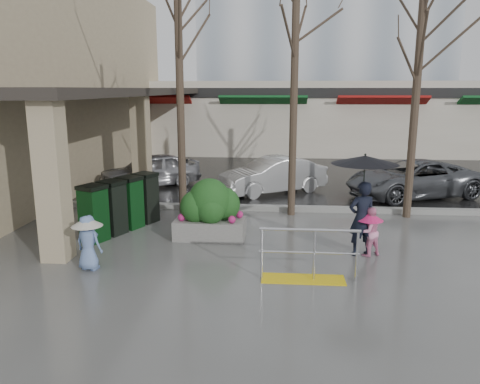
# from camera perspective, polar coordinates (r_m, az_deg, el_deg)

# --- Properties ---
(ground) EXTENTS (120.00, 120.00, 0.00)m
(ground) POSITION_cam_1_polar(r_m,az_deg,el_deg) (10.38, 0.09, -7.81)
(ground) COLOR #51514F
(ground) RESTS_ON ground
(street_asphalt) EXTENTS (120.00, 36.00, 0.01)m
(street_asphalt) POSITION_cam_1_polar(r_m,az_deg,el_deg) (31.92, 3.18, 5.98)
(street_asphalt) COLOR black
(street_asphalt) RESTS_ON ground
(curb) EXTENTS (120.00, 0.30, 0.15)m
(curb) POSITION_cam_1_polar(r_m,az_deg,el_deg) (14.17, 1.35, -1.93)
(curb) COLOR gray
(curb) RESTS_ON ground
(near_building) EXTENTS (6.00, 18.00, 8.00)m
(near_building) POSITION_cam_1_polar(r_m,az_deg,el_deg) (20.22, -24.93, 12.48)
(near_building) COLOR tan
(near_building) RESTS_ON ground
(canopy_slab) EXTENTS (2.80, 18.00, 0.25)m
(canopy_slab) POSITION_cam_1_polar(r_m,az_deg,el_deg) (18.56, -13.18, 12.23)
(canopy_slab) COLOR #2D2823
(canopy_slab) RESTS_ON pillar_front
(pillar_front) EXTENTS (0.55, 0.55, 3.50)m
(pillar_front) POSITION_cam_1_polar(r_m,az_deg,el_deg) (10.48, -21.93, 1.42)
(pillar_front) COLOR tan
(pillar_front) RESTS_ON ground
(pillar_back) EXTENTS (0.55, 0.55, 3.50)m
(pillar_back) POSITION_cam_1_polar(r_m,az_deg,el_deg) (16.48, -11.95, 5.76)
(pillar_back) COLOR tan
(pillar_back) RESTS_ON ground
(storefront_row) EXTENTS (34.00, 6.74, 4.00)m
(storefront_row) POSITION_cam_1_polar(r_m,az_deg,el_deg) (27.74, 7.21, 9.09)
(storefront_row) COLOR beige
(storefront_row) RESTS_ON ground
(handrail) EXTENTS (1.90, 0.50, 1.03)m
(handrail) POSITION_cam_1_polar(r_m,az_deg,el_deg) (9.11, 8.14, -8.35)
(handrail) COLOR yellow
(handrail) RESTS_ON ground
(tree_west) EXTENTS (3.20, 3.20, 6.80)m
(tree_west) POSITION_cam_1_polar(r_m,az_deg,el_deg) (13.67, -7.51, 18.61)
(tree_west) COLOR #382B21
(tree_west) RESTS_ON ground
(tree_midwest) EXTENTS (3.20, 3.20, 7.00)m
(tree_midwest) POSITION_cam_1_polar(r_m,az_deg,el_deg) (13.41, 6.80, 19.39)
(tree_midwest) COLOR #382B21
(tree_midwest) RESTS_ON ground
(tree_mideast) EXTENTS (3.20, 3.20, 6.50)m
(tree_mideast) POSITION_cam_1_polar(r_m,az_deg,el_deg) (13.88, 21.13, 16.89)
(tree_mideast) COLOR #382B21
(tree_mideast) RESTS_ON ground
(woman) EXTENTS (1.43, 1.43, 2.26)m
(woman) POSITION_cam_1_polar(r_m,az_deg,el_deg) (10.39, 14.79, 0.14)
(woman) COLOR black
(woman) RESTS_ON ground
(child_pink) EXTENTS (0.66, 0.61, 1.09)m
(child_pink) POSITION_cam_1_polar(r_m,az_deg,el_deg) (10.61, 15.49, -4.30)
(child_pink) COLOR #FF9BC8
(child_pink) RESTS_ON ground
(child_blue) EXTENTS (0.63, 0.62, 1.14)m
(child_blue) POSITION_cam_1_polar(r_m,az_deg,el_deg) (9.91, -18.04, -5.33)
(child_blue) COLOR #6985BA
(child_blue) RESTS_ON ground
(planter) EXTENTS (1.73, 1.01, 1.49)m
(planter) POSITION_cam_1_polar(r_m,az_deg,el_deg) (11.41, -3.65, -2.19)
(planter) COLOR slate
(planter) RESTS_ON ground
(news_boxes) EXTENTS (1.52, 2.46, 1.37)m
(news_boxes) POSITION_cam_1_polar(r_m,az_deg,el_deg) (12.38, -14.25, -1.52)
(news_boxes) COLOR #0D3A14
(news_boxes) RESTS_ON ground
(car_a) EXTENTS (3.90, 3.29, 1.26)m
(car_a) POSITION_cam_1_polar(r_m,az_deg,el_deg) (17.78, -10.88, 2.63)
(car_a) COLOR #9E9EA2
(car_a) RESTS_ON ground
(car_b) EXTENTS (3.95, 3.14, 1.26)m
(car_b) POSITION_cam_1_polar(r_m,az_deg,el_deg) (16.45, 4.00, 2.05)
(car_b) COLOR silver
(car_b) RESTS_ON ground
(car_c) EXTENTS (4.98, 3.57, 1.26)m
(car_c) POSITION_cam_1_polar(r_m,az_deg,el_deg) (16.80, 20.30, 1.51)
(car_c) COLOR #56595E
(car_c) RESTS_ON ground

